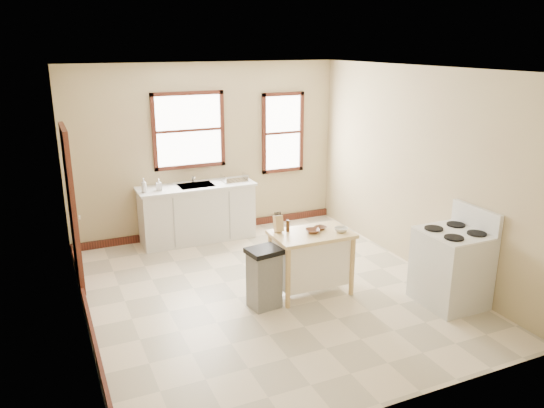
{
  "coord_description": "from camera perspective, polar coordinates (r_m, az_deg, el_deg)",
  "views": [
    {
      "loc": [
        -2.52,
        -5.7,
        3.1
      ],
      "look_at": [
        0.22,
        0.4,
        1.05
      ],
      "focal_mm": 35.0,
      "sensor_mm": 36.0,
      "label": 1
    }
  ],
  "objects": [
    {
      "name": "bowl_a",
      "position": [
        6.64,
        4.39,
        -2.91
      ],
      "size": [
        0.23,
        0.23,
        0.04
      ],
      "primitive_type": "imported",
      "rotation": [
        0.0,
        0.0,
        -0.32
      ],
      "color": "brown",
      "rests_on": "kitchen_island"
    },
    {
      "name": "ceiling",
      "position": [
        6.24,
        -0.31,
        14.33
      ],
      "size": [
        5.0,
        5.0,
        0.0
      ],
      "primitive_type": "plane",
      "rotation": [
        3.14,
        0.0,
        0.0
      ],
      "color": "white",
      "rests_on": "ground"
    },
    {
      "name": "faucet",
      "position": [
        8.63,
        -8.54,
        3.02
      ],
      "size": [
        0.03,
        0.03,
        0.22
      ],
      "primitive_type": "cylinder",
      "color": "silver",
      "rests_on": "sink_counter"
    },
    {
      "name": "knife_block",
      "position": [
        6.62,
        0.69,
        -2.18
      ],
      "size": [
        0.11,
        0.11,
        0.2
      ],
      "primitive_type": null,
      "rotation": [
        0.0,
        0.0,
        -0.05
      ],
      "color": "tan",
      "rests_on": "kitchen_island"
    },
    {
      "name": "floor",
      "position": [
        6.96,
        -0.27,
        -9.36
      ],
      "size": [
        5.0,
        5.0,
        0.0
      ],
      "primitive_type": "plane",
      "color": "#ADA289",
      "rests_on": "ground"
    },
    {
      "name": "bowl_b",
      "position": [
        6.77,
        5.23,
        -2.57
      ],
      "size": [
        0.19,
        0.19,
        0.04
      ],
      "primitive_type": "imported",
      "rotation": [
        0.0,
        0.0,
        0.31
      ],
      "color": "brown",
      "rests_on": "kitchen_island"
    },
    {
      "name": "wall_right",
      "position": [
        7.62,
        15.4,
        3.58
      ],
      "size": [
        0.04,
        5.0,
        2.8
      ],
      "primitive_type": "cube",
      "color": "tan",
      "rests_on": "ground"
    },
    {
      "name": "gas_stove",
      "position": [
        6.79,
        18.81,
        -5.46
      ],
      "size": [
        0.75,
        0.76,
        1.2
      ],
      "primitive_type": null,
      "color": "silver",
      "rests_on": "ground"
    },
    {
      "name": "window_main",
      "position": [
        8.58,
        -8.94,
        7.83
      ],
      "size": [
        1.17,
        0.06,
        1.22
      ],
      "primitive_type": null,
      "color": "#34150E",
      "rests_on": "wall_back"
    },
    {
      "name": "wall_left",
      "position": [
        5.95,
        -20.51,
        -0.62
      ],
      "size": [
        0.04,
        5.0,
        2.8
      ],
      "primitive_type": "cube",
      "color": "tan",
      "rests_on": "ground"
    },
    {
      "name": "soap_bottle_b",
      "position": [
        8.26,
        -12.06,
        2.05
      ],
      "size": [
        0.09,
        0.09,
        0.18
      ],
      "primitive_type": "imported",
      "rotation": [
        0.0,
        0.0,
        -0.09
      ],
      "color": "#B2B2B2",
      "rests_on": "sink_counter"
    },
    {
      "name": "wall_back",
      "position": [
        8.74,
        -6.97,
        5.75
      ],
      "size": [
        4.5,
        0.04,
        2.8
      ],
      "primitive_type": "cube",
      "color": "tan",
      "rests_on": "ground"
    },
    {
      "name": "dish_rack",
      "position": [
        8.63,
        -4.07,
        2.76
      ],
      "size": [
        0.41,
        0.31,
        0.1
      ],
      "primitive_type": null,
      "rotation": [
        0.0,
        0.0,
        0.02
      ],
      "color": "silver",
      "rests_on": "sink_counter"
    },
    {
      "name": "bowl_c",
      "position": [
        6.7,
        7.44,
        -2.77
      ],
      "size": [
        0.22,
        0.22,
        0.05
      ],
      "primitive_type": "imported",
      "rotation": [
        0.0,
        0.0,
        0.38
      ],
      "color": "silver",
      "rests_on": "kitchen_island"
    },
    {
      "name": "door_left",
      "position": [
        7.3,
        -20.71,
        -0.36
      ],
      "size": [
        0.06,
        0.9,
        2.1
      ],
      "primitive_type": "cube",
      "color": "#34150E",
      "rests_on": "ground"
    },
    {
      "name": "baseboard_left",
      "position": [
        6.47,
        -18.99,
        -11.98
      ],
      "size": [
        0.04,
        5.0,
        0.12
      ],
      "primitive_type": "cube",
      "color": "#34150E",
      "rests_on": "ground"
    },
    {
      "name": "trash_bin",
      "position": [
        6.43,
        -0.85,
        -7.96
      ],
      "size": [
        0.43,
        0.38,
        0.75
      ],
      "primitive_type": null,
      "rotation": [
        0.0,
        0.0,
        0.15
      ],
      "color": "slate",
      "rests_on": "ground"
    },
    {
      "name": "window_side",
      "position": [
        9.17,
        1.16,
        7.67
      ],
      "size": [
        0.77,
        0.06,
        1.37
      ],
      "primitive_type": null,
      "color": "#34150E",
      "rests_on": "wall_back"
    },
    {
      "name": "sink_counter",
      "position": [
        8.62,
        -8.05,
        -0.93
      ],
      "size": [
        1.86,
        0.62,
        0.92
      ],
      "primitive_type": null,
      "color": "beige",
      "rests_on": "ground"
    },
    {
      "name": "kitchen_island",
      "position": [
        6.79,
        4.21,
        -6.31
      ],
      "size": [
        1.0,
        0.65,
        0.81
      ],
      "primitive_type": null,
      "rotation": [
        0.0,
        0.0,
        -0.01
      ],
      "color": "#E0B984",
      "rests_on": "ground"
    },
    {
      "name": "soap_bottle_a",
      "position": [
        8.19,
        -13.62,
        1.96
      ],
      "size": [
        0.1,
        0.1,
        0.22
      ],
      "primitive_type": "imported",
      "rotation": [
        0.0,
        0.0,
        -0.19
      ],
      "color": "#B2B2B2",
      "rests_on": "sink_counter"
    },
    {
      "name": "pepper_grinder",
      "position": [
        6.64,
        1.71,
        -2.38
      ],
      "size": [
        0.05,
        0.05,
        0.15
      ],
      "primitive_type": "cylinder",
      "rotation": [
        0.0,
        0.0,
        -0.27
      ],
      "color": "#3B2210",
      "rests_on": "kitchen_island"
    },
    {
      "name": "baseboard_back",
      "position": [
        9.07,
        -6.61,
        -2.61
      ],
      "size": [
        4.5,
        0.04,
        0.12
      ],
      "primitive_type": "cube",
      "color": "#34150E",
      "rests_on": "ground"
    }
  ]
}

